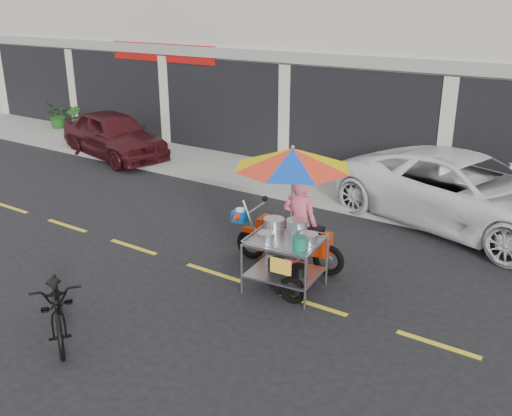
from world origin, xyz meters
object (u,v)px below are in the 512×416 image
Objects in this scene: near_bicycle at (58,304)px; food_vendor_rig at (293,196)px; white_pickup at (464,192)px; maroon_sedan at (114,135)px.

food_vendor_rig reaches higher than near_bicycle.
white_pickup is 2.13× the size of food_vendor_rig.
near_bicycle is (6.74, -7.32, -0.21)m from maroon_sedan.
maroon_sedan reaches higher than near_bicycle.
maroon_sedan is 2.18× the size of near_bicycle.
white_pickup is at bearing 61.18° from food_vendor_rig.
white_pickup is 4.57m from food_vendor_rig.
white_pickup is at bearing 9.42° from near_bicycle.
near_bicycle is (-3.62, -7.49, -0.28)m from white_pickup.
near_bicycle is 3.97m from food_vendor_rig.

